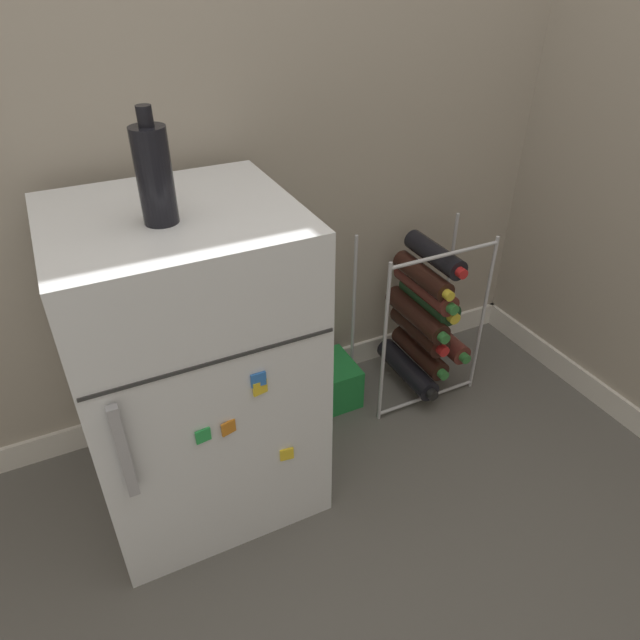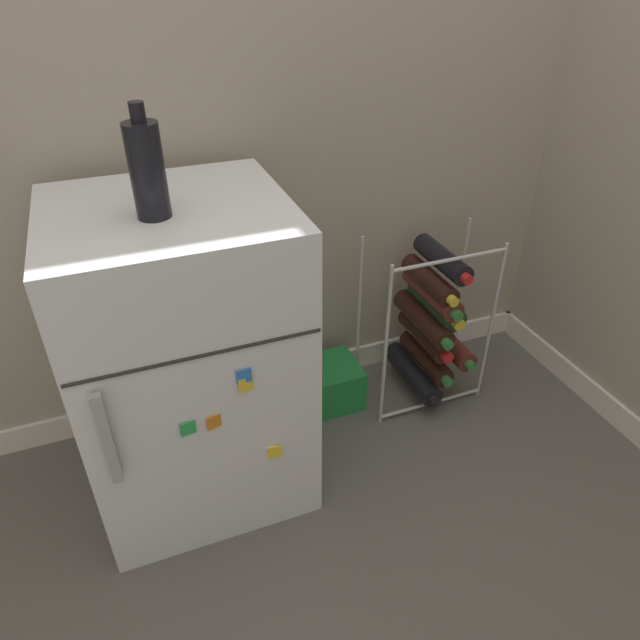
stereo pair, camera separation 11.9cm
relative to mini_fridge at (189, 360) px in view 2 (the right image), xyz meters
The scene contains 6 objects.
ground_plane 0.75m from the mini_fridge, 33.34° to the right, with size 14.00×14.00×0.00m, color #56544F.
wall_back 1.01m from the mini_fridge, 35.01° to the left, with size 6.72×0.07×2.50m.
mini_fridge is the anchor object (origin of this frame).
wine_rack 0.85m from the mini_fridge, ahead, with size 0.41×0.32×0.61m.
soda_box 0.60m from the mini_fridge, 21.14° to the left, with size 0.28×0.19×0.15m.
fridge_top_bottle 0.55m from the mini_fridge, 117.98° to the right, with size 0.08×0.08×0.24m.
Camera 2 is at (-0.61, -0.95, 1.39)m, focal length 32.00 mm.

